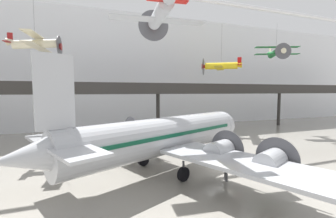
# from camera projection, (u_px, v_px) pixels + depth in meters

# --- Properties ---
(ground_plane) EXTENTS (260.00, 260.00, 0.00)m
(ground_plane) POSITION_uv_depth(u_px,v_px,m) (221.00, 170.00, 23.21)
(ground_plane) COLOR gray
(hangar_back_wall) EXTENTS (140.00, 3.00, 25.34)m
(hangar_back_wall) POSITION_uv_depth(u_px,v_px,m) (145.00, 72.00, 52.38)
(hangar_back_wall) COLOR silver
(hangar_back_wall) RESTS_ON ground
(mezzanine_walkway) EXTENTS (110.00, 3.20, 9.63)m
(mezzanine_walkway) POSITION_uv_depth(u_px,v_px,m) (159.00, 92.00, 42.11)
(mezzanine_walkway) COLOR #2D2B28
(mezzanine_walkway) RESTS_ON ground
(airliner_silver_main) EXTENTS (24.42, 28.64, 10.65)m
(airliner_silver_main) POSITION_uv_depth(u_px,v_px,m) (159.00, 137.00, 21.86)
(airliner_silver_main) COLOR #B7BABF
(airliner_silver_main) RESTS_ON ground
(suspended_plane_cream_biplane) EXTENTS (6.34, 7.73, 8.59)m
(suspended_plane_cream_biplane) POSITION_uv_depth(u_px,v_px,m) (35.00, 44.00, 28.07)
(suspended_plane_cream_biplane) COLOR beige
(suspended_plane_green_biplane) EXTENTS (7.99, 6.94, 7.18)m
(suspended_plane_green_biplane) POSITION_uv_depth(u_px,v_px,m) (276.00, 52.00, 43.48)
(suspended_plane_green_biplane) COLOR #1E6B33
(suspended_plane_silver_racer) EXTENTS (9.87, 8.07, 7.23)m
(suspended_plane_silver_racer) POSITION_uv_depth(u_px,v_px,m) (160.00, 15.00, 22.11)
(suspended_plane_silver_racer) COLOR silver
(suspended_plane_yellow_lowwing) EXTENTS (7.70, 8.32, 9.66)m
(suspended_plane_yellow_lowwing) POSITION_uv_depth(u_px,v_px,m) (221.00, 66.00, 43.16)
(suspended_plane_yellow_lowwing) COLOR yellow
(stanchion_barrier) EXTENTS (0.36, 0.36, 1.08)m
(stanchion_barrier) POSITION_uv_depth(u_px,v_px,m) (247.00, 164.00, 24.15)
(stanchion_barrier) COLOR #B2B5BA
(stanchion_barrier) RESTS_ON ground
(info_sign_pedestal) EXTENTS (0.20, 0.78, 1.24)m
(info_sign_pedestal) POSITION_uv_depth(u_px,v_px,m) (226.00, 176.00, 20.33)
(info_sign_pedestal) COLOR #4C4C51
(info_sign_pedestal) RESTS_ON ground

